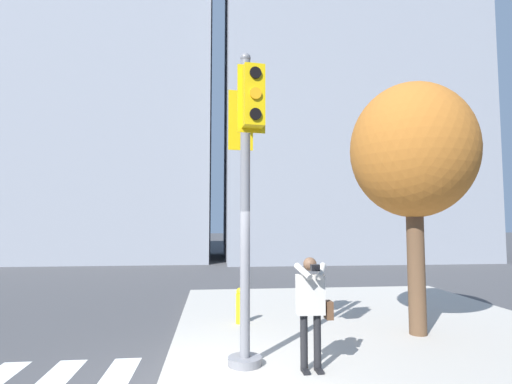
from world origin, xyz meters
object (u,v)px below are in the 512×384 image
at_px(traffic_signal_pole, 245,169).
at_px(street_tree, 413,152).
at_px(person_photographer, 312,303).
at_px(fire_hydrant, 240,306).

xyz_separation_m(traffic_signal_pole, street_tree, (3.44, 1.31, 0.56)).
bearing_deg(person_photographer, street_tree, 33.35).
bearing_deg(person_photographer, traffic_signal_pole, 160.83).
height_order(person_photographer, street_tree, street_tree).
bearing_deg(fire_hydrant, traffic_signal_pole, -91.74).
height_order(traffic_signal_pole, person_photographer, traffic_signal_pole).
height_order(person_photographer, fire_hydrant, person_photographer).
distance_m(person_photographer, fire_hydrant, 3.01).
relative_size(street_tree, fire_hydrant, 6.56).
distance_m(street_tree, fire_hydrant, 4.78).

